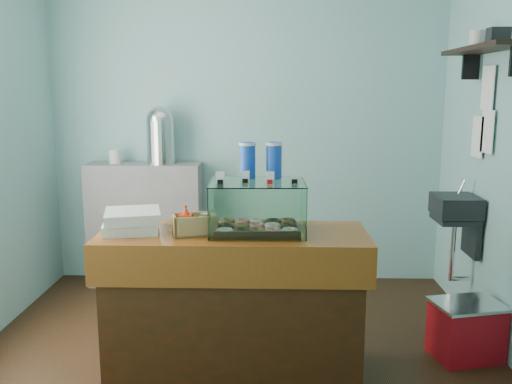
{
  "coord_description": "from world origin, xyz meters",
  "views": [
    {
      "loc": [
        0.22,
        -3.37,
        1.73
      ],
      "look_at": [
        0.13,
        -0.15,
        1.13
      ],
      "focal_mm": 38.0,
      "sensor_mm": 36.0,
      "label": 1
    }
  ],
  "objects_px": {
    "counter": "(234,303)",
    "coffee_urn": "(161,134)",
    "display_case": "(258,204)",
    "red_cooler": "(466,330)"
  },
  "relations": [
    {
      "from": "display_case",
      "to": "coffee_urn",
      "type": "xyz_separation_m",
      "value": [
        -0.89,
        1.53,
        0.3
      ]
    },
    {
      "from": "coffee_urn",
      "to": "red_cooler",
      "type": "relative_size",
      "value": 1.01
    },
    {
      "from": "counter",
      "to": "coffee_urn",
      "type": "bearing_deg",
      "value": 115.21
    },
    {
      "from": "display_case",
      "to": "coffee_urn",
      "type": "height_order",
      "value": "coffee_urn"
    },
    {
      "from": "counter",
      "to": "display_case",
      "type": "height_order",
      "value": "display_case"
    },
    {
      "from": "counter",
      "to": "coffee_urn",
      "type": "xyz_separation_m",
      "value": [
        -0.74,
        1.57,
        0.9
      ]
    },
    {
      "from": "coffee_urn",
      "to": "counter",
      "type": "bearing_deg",
      "value": -64.79
    },
    {
      "from": "counter",
      "to": "coffee_urn",
      "type": "distance_m",
      "value": 1.95
    },
    {
      "from": "coffee_urn",
      "to": "red_cooler",
      "type": "distance_m",
      "value": 2.86
    },
    {
      "from": "counter",
      "to": "display_case",
      "type": "distance_m",
      "value": 0.63
    }
  ]
}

